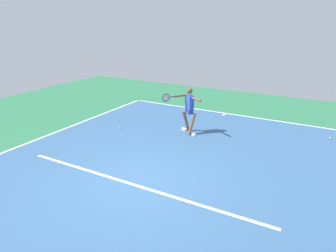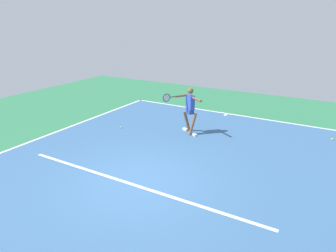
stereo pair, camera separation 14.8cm
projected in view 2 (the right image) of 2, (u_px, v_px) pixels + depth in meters
ground_plane at (137, 180)px, 7.96m from camera, size 23.25×23.25×0.00m
court_surface at (137, 180)px, 7.96m from camera, size 9.70×14.00×0.00m
court_line_baseline_near at (227, 114)px, 13.62m from camera, size 9.70×0.10×0.01m
court_line_sideline_right at (22, 145)px, 10.23m from camera, size 0.10×14.00×0.01m
court_line_service at (132, 184)px, 7.77m from camera, size 7.28×0.10×0.01m
court_line_centre_mark at (226, 115)px, 13.46m from camera, size 0.10×0.30×0.01m
tennis_player at (189, 108)px, 10.97m from camera, size 1.32×1.07×1.73m
tennis_ball_near_player at (332, 139)px, 10.63m from camera, size 0.07×0.07×0.07m
tennis_ball_near_service_line at (121, 127)px, 11.80m from camera, size 0.07×0.07×0.07m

